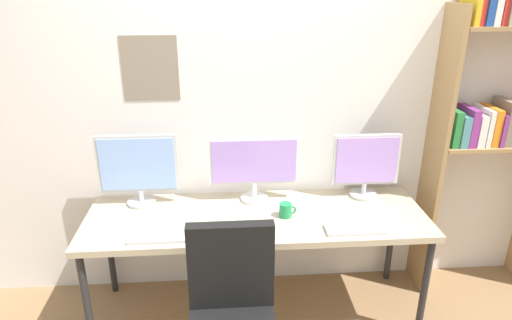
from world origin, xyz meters
name	(u,v)px	position (x,y,z in m)	size (l,w,h in m)	color
wall_back	(252,110)	(0.00, 1.02, 1.30)	(4.52, 0.11, 2.60)	silver
desk	(257,222)	(0.00, 0.60, 0.69)	(2.12, 0.68, 0.74)	tan
bookshelf	(497,102)	(1.57, 0.83, 1.37)	(0.83, 0.28, 2.13)	#9E7A4C
monitor_left	(138,167)	(-0.74, 0.81, 1.00)	(0.51, 0.18, 0.47)	silver
monitor_center	(254,165)	(0.00, 0.81, 0.99)	(0.59, 0.18, 0.44)	silver
monitor_right	(366,164)	(0.74, 0.81, 0.98)	(0.44, 0.18, 0.44)	silver
keyboard_left	(161,237)	(-0.56, 0.37, 0.75)	(0.37, 0.13, 0.02)	silver
keyboard_right	(355,229)	(0.56, 0.37, 0.75)	(0.35, 0.13, 0.02)	silver
computer_mouse	(218,236)	(-0.24, 0.35, 0.76)	(0.06, 0.10, 0.03)	silver
coffee_mug	(286,210)	(0.18, 0.57, 0.79)	(0.11, 0.08, 0.09)	#1E8C4C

